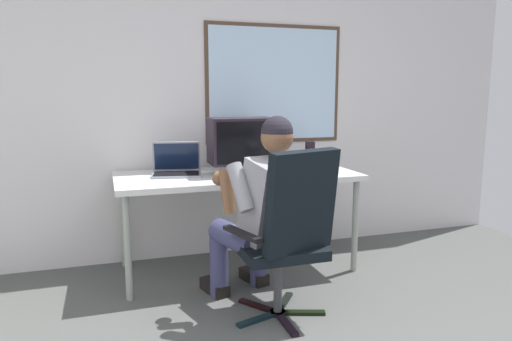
% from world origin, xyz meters
% --- Properties ---
extents(wall_rear, '(5.13, 0.08, 2.68)m').
position_xyz_m(wall_rear, '(0.01, 2.59, 1.34)').
color(wall_rear, silver).
rests_on(wall_rear, ground).
extents(desk, '(1.76, 0.76, 0.73)m').
position_xyz_m(desk, '(-0.10, 2.15, 0.68)').
color(desk, gray).
rests_on(desk, ground).
extents(office_chair, '(0.63, 0.57, 1.02)m').
position_xyz_m(office_chair, '(-0.05, 1.25, 0.56)').
color(office_chair, black).
rests_on(office_chair, ground).
extents(person_seated, '(0.64, 0.83, 1.19)m').
position_xyz_m(person_seated, '(-0.11, 1.49, 0.62)').
color(person_seated, '#3A3B62').
rests_on(person_seated, ground).
extents(crt_monitor, '(0.48, 0.30, 0.41)m').
position_xyz_m(crt_monitor, '(-0.06, 2.15, 0.97)').
color(crt_monitor, beige).
rests_on(crt_monitor, desk).
extents(laptop, '(0.39, 0.34, 0.24)m').
position_xyz_m(laptop, '(-0.53, 2.25, 0.80)').
color(laptop, '#8A939F').
rests_on(laptop, desk).
extents(wine_glass, '(0.08, 0.08, 0.13)m').
position_xyz_m(wine_glass, '(0.45, 1.94, 0.83)').
color(wine_glass, silver).
rests_on(wine_glass, desk).
extents(desk_speaker, '(0.08, 0.09, 0.20)m').
position_xyz_m(desk_speaker, '(0.56, 2.32, 0.83)').
color(desk_speaker, black).
rests_on(desk_speaker, desk).
extents(book_stack, '(0.19, 0.16, 0.05)m').
position_xyz_m(book_stack, '(0.34, 2.14, 0.76)').
color(book_stack, black).
rests_on(book_stack, desk).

